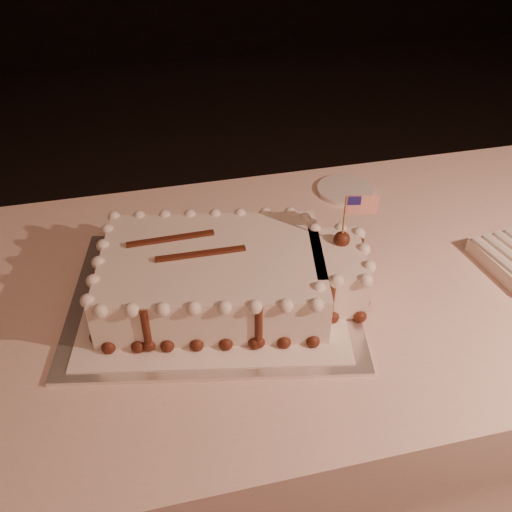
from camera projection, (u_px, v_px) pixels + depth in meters
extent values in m
cube|color=#FAD0C2|center=(268.00, 404.00, 1.33)|extent=(2.40, 0.80, 0.75)
cube|color=silver|center=(214.00, 297.00, 1.06)|extent=(0.59, 0.48, 0.01)
cube|color=white|center=(214.00, 295.00, 1.06)|extent=(0.53, 0.44, 0.00)
cube|color=white|center=(213.00, 275.00, 1.03)|extent=(0.43, 0.33, 0.09)
cube|color=white|center=(336.00, 272.00, 1.03)|extent=(0.12, 0.16, 0.09)
sphere|color=#572415|center=(109.00, 347.00, 0.94)|extent=(0.02, 0.02, 0.02)
sphere|color=#572415|center=(138.00, 346.00, 0.94)|extent=(0.02, 0.02, 0.02)
sphere|color=#572415|center=(167.00, 345.00, 0.95)|extent=(0.02, 0.02, 0.02)
sphere|color=#572415|center=(197.00, 345.00, 0.95)|extent=(0.02, 0.02, 0.02)
sphere|color=#572415|center=(226.00, 344.00, 0.95)|extent=(0.02, 0.02, 0.02)
sphere|color=#572415|center=(255.00, 343.00, 0.95)|extent=(0.02, 0.02, 0.02)
sphere|color=#572415|center=(284.00, 342.00, 0.95)|extent=(0.02, 0.02, 0.02)
sphere|color=#572415|center=(313.00, 341.00, 0.95)|extent=(0.02, 0.02, 0.02)
sphere|color=#572415|center=(316.00, 324.00, 0.98)|extent=(0.02, 0.02, 0.02)
sphere|color=#572415|center=(332.00, 317.00, 1.00)|extent=(0.02, 0.02, 0.02)
sphere|color=#572415|center=(360.00, 316.00, 1.00)|extent=(0.02, 0.02, 0.02)
sphere|color=#572415|center=(363.00, 302.00, 1.03)|extent=(0.02, 0.02, 0.02)
sphere|color=#572415|center=(359.00, 284.00, 1.07)|extent=(0.02, 0.02, 0.02)
sphere|color=#572415|center=(354.00, 268.00, 1.10)|extent=(0.02, 0.02, 0.02)
sphere|color=#572415|center=(336.00, 263.00, 1.12)|extent=(0.02, 0.02, 0.02)
sphere|color=#572415|center=(312.00, 264.00, 1.12)|extent=(0.02, 0.02, 0.02)
sphere|color=#572415|center=(303.00, 253.00, 1.14)|extent=(0.02, 0.02, 0.02)
sphere|color=#572415|center=(289.00, 247.00, 1.16)|extent=(0.02, 0.02, 0.02)
sphere|color=#572415|center=(265.00, 247.00, 1.16)|extent=(0.02, 0.02, 0.02)
sphere|color=#572415|center=(241.00, 248.00, 1.16)|extent=(0.02, 0.02, 0.02)
sphere|color=#572415|center=(217.00, 249.00, 1.15)|extent=(0.02, 0.02, 0.02)
sphere|color=#572415|center=(193.00, 249.00, 1.15)|extent=(0.02, 0.02, 0.02)
sphere|color=#572415|center=(169.00, 250.00, 1.15)|extent=(0.02, 0.02, 0.02)
sphere|color=#572415|center=(145.00, 250.00, 1.15)|extent=(0.02, 0.02, 0.02)
sphere|color=#572415|center=(120.00, 251.00, 1.15)|extent=(0.02, 0.02, 0.02)
sphere|color=#572415|center=(114.00, 264.00, 1.11)|extent=(0.02, 0.02, 0.02)
sphere|color=#572415|center=(110.00, 281.00, 1.08)|extent=(0.02, 0.02, 0.02)
sphere|color=#572415|center=(106.00, 298.00, 1.04)|extent=(0.02, 0.02, 0.02)
sphere|color=#572415|center=(101.00, 317.00, 1.00)|extent=(0.02, 0.02, 0.02)
sphere|color=#572415|center=(96.00, 337.00, 0.96)|extent=(0.02, 0.02, 0.02)
sphere|color=white|center=(100.00, 311.00, 0.89)|extent=(0.02, 0.02, 0.02)
sphere|color=white|center=(131.00, 310.00, 0.89)|extent=(0.02, 0.02, 0.02)
sphere|color=white|center=(162.00, 309.00, 0.89)|extent=(0.02, 0.02, 0.02)
sphere|color=white|center=(193.00, 309.00, 0.90)|extent=(0.02, 0.02, 0.02)
sphere|color=white|center=(224.00, 308.00, 0.90)|extent=(0.02, 0.02, 0.02)
sphere|color=white|center=(255.00, 307.00, 0.90)|extent=(0.02, 0.02, 0.02)
sphere|color=white|center=(286.00, 306.00, 0.90)|extent=(0.02, 0.02, 0.02)
sphere|color=white|center=(316.00, 305.00, 0.90)|extent=(0.02, 0.02, 0.02)
sphere|color=white|center=(319.00, 289.00, 0.93)|extent=(0.02, 0.02, 0.02)
sphere|color=white|center=(336.00, 281.00, 0.95)|extent=(0.02, 0.02, 0.02)
sphere|color=white|center=(365.00, 281.00, 0.95)|extent=(0.02, 0.02, 0.02)
sphere|color=white|center=(369.00, 267.00, 0.98)|extent=(0.02, 0.02, 0.02)
sphere|color=white|center=(364.00, 250.00, 1.02)|extent=(0.02, 0.02, 0.02)
sphere|color=white|center=(359.00, 234.00, 1.05)|extent=(0.02, 0.02, 0.02)
sphere|color=white|center=(340.00, 229.00, 1.07)|extent=(0.02, 0.02, 0.02)
sphere|color=white|center=(315.00, 229.00, 1.06)|extent=(0.02, 0.02, 0.02)
sphere|color=white|center=(306.00, 219.00, 1.09)|extent=(0.02, 0.02, 0.02)
sphere|color=white|center=(290.00, 213.00, 1.11)|extent=(0.02, 0.02, 0.02)
sphere|color=white|center=(265.00, 214.00, 1.11)|extent=(0.02, 0.02, 0.02)
sphere|color=white|center=(240.00, 214.00, 1.10)|extent=(0.02, 0.02, 0.02)
sphere|color=white|center=(215.00, 215.00, 1.10)|extent=(0.02, 0.02, 0.02)
sphere|color=white|center=(190.00, 215.00, 1.10)|extent=(0.02, 0.02, 0.02)
sphere|color=white|center=(165.00, 216.00, 1.10)|extent=(0.02, 0.02, 0.02)
sphere|color=white|center=(139.00, 216.00, 1.10)|extent=(0.02, 0.02, 0.02)
sphere|color=white|center=(114.00, 217.00, 1.10)|extent=(0.02, 0.02, 0.02)
sphere|color=white|center=(108.00, 230.00, 1.06)|extent=(0.02, 0.02, 0.02)
sphere|color=white|center=(103.00, 246.00, 1.02)|extent=(0.02, 0.02, 0.02)
sphere|color=white|center=(98.00, 263.00, 0.99)|extent=(0.02, 0.02, 0.02)
sphere|color=white|center=(93.00, 281.00, 0.95)|extent=(0.02, 0.02, 0.02)
sphere|color=white|center=(88.00, 301.00, 0.91)|extent=(0.02, 0.02, 0.02)
cylinder|color=#572415|center=(146.00, 329.00, 0.92)|extent=(0.01, 0.01, 0.09)
sphere|color=#572415|center=(149.00, 345.00, 0.94)|extent=(0.02, 0.02, 0.02)
cylinder|color=#572415|center=(259.00, 326.00, 0.93)|extent=(0.01, 0.01, 0.09)
sphere|color=#572415|center=(259.00, 342.00, 0.95)|extent=(0.02, 0.02, 0.02)
cylinder|color=#572415|center=(331.00, 300.00, 0.97)|extent=(0.01, 0.01, 0.09)
sphere|color=#572415|center=(329.00, 316.00, 1.00)|extent=(0.02, 0.02, 0.02)
cylinder|color=#572415|center=(358.00, 258.00, 1.07)|extent=(0.01, 0.01, 0.09)
sphere|color=#572415|center=(356.00, 273.00, 1.09)|extent=(0.02, 0.02, 0.02)
cylinder|color=#572415|center=(303.00, 231.00, 1.13)|extent=(0.01, 0.01, 0.09)
sphere|color=#572415|center=(302.00, 246.00, 1.16)|extent=(0.02, 0.02, 0.02)
cylinder|color=#572415|center=(213.00, 233.00, 1.13)|extent=(0.01, 0.01, 0.09)
sphere|color=#572415|center=(214.00, 248.00, 1.15)|extent=(0.02, 0.02, 0.02)
cylinder|color=#572415|center=(121.00, 235.00, 1.12)|extent=(0.01, 0.01, 0.09)
sphere|color=#572415|center=(123.00, 250.00, 1.15)|extent=(0.02, 0.02, 0.02)
cylinder|color=#572415|center=(99.00, 293.00, 0.99)|extent=(0.01, 0.01, 0.09)
sphere|color=#572415|center=(103.00, 309.00, 1.01)|extent=(0.02, 0.02, 0.02)
cube|color=#572415|center=(171.00, 238.00, 1.03)|extent=(0.16, 0.01, 0.01)
cube|color=#572415|center=(201.00, 254.00, 0.99)|extent=(0.16, 0.01, 0.01)
sphere|color=#572415|center=(342.00, 239.00, 1.02)|extent=(0.03, 0.03, 0.03)
cylinder|color=#B5794D|center=(344.00, 223.00, 1.00)|extent=(0.00, 0.00, 0.11)
cube|color=red|center=(363.00, 205.00, 0.98)|extent=(0.05, 0.01, 0.04)
cube|color=navy|center=(354.00, 200.00, 0.97)|extent=(0.02, 0.01, 0.02)
cube|color=silver|center=(500.00, 260.00, 1.10)|extent=(0.04, 0.15, 0.01)
cube|color=silver|center=(512.00, 257.00, 1.10)|extent=(0.04, 0.15, 0.01)
cylinder|color=silver|center=(345.00, 190.00, 1.35)|extent=(0.13, 0.13, 0.01)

